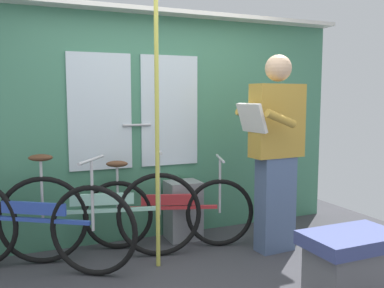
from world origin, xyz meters
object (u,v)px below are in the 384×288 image
bench_seat_corner (351,261)px  bicycle_by_pole (33,224)px  bicycle_near_door (102,215)px  handrail_pole (157,136)px  bicycle_leaning_behind (168,211)px  passenger_reading_newspaper (276,149)px  trash_bin_by_wall (183,210)px

bench_seat_corner → bicycle_by_pole: bearing=147.4°
bicycle_near_door → handrail_pole: bearing=-25.0°
bicycle_leaning_behind → handrail_pole: bearing=-102.9°
passenger_reading_newspaper → trash_bin_by_wall: size_ratio=3.07×
handrail_pole → bicycle_by_pole: bearing=162.2°
handrail_pole → trash_bin_by_wall: bearing=50.6°
bicycle_leaning_behind → bench_seat_corner: 1.67m
bicycle_near_door → bicycle_leaning_behind: size_ratio=1.11×
bicycle_by_pole → passenger_reading_newspaper: (2.07, -0.40, 0.56)m
bicycle_by_pole → trash_bin_by_wall: bearing=44.1°
bicycle_leaning_behind → passenger_reading_newspaper: bearing=-9.2°
bicycle_by_pole → bench_seat_corner: bearing=1.6°
trash_bin_by_wall → bench_seat_corner: bearing=-67.1°
passenger_reading_newspaper → bicycle_near_door: bearing=-18.8°
bicycle_leaning_behind → trash_bin_by_wall: bearing=57.6°
trash_bin_by_wall → bench_seat_corner: 1.72m
bench_seat_corner → trash_bin_by_wall: bearing=112.9°
trash_bin_by_wall → bench_seat_corner: (0.67, -1.59, -0.05)m
handrail_pole → bench_seat_corner: 1.76m
bicycle_leaning_behind → trash_bin_by_wall: (0.22, 0.18, -0.06)m
bicycle_near_door → passenger_reading_newspaper: bearing=-1.5°
handrail_pole → bench_seat_corner: (1.13, -1.03, -0.87)m
bicycle_by_pole → bicycle_leaning_behind: bearing=37.4°
passenger_reading_newspaper → bench_seat_corner: bearing=87.8°
bicycle_leaning_behind → passenger_reading_newspaper: passenger_reading_newspaper is taller
handrail_pole → passenger_reading_newspaper: bearing=-4.5°
bicycle_by_pole → trash_bin_by_wall: size_ratio=2.54×
bicycle_leaning_behind → bench_seat_corner: (0.90, -1.40, -0.11)m
passenger_reading_newspaper → bench_seat_corner: 1.18m
bicycle_leaning_behind → passenger_reading_newspaper: 1.16m
bicycle_near_door → bench_seat_corner: 2.05m
bicycle_by_pole → trash_bin_by_wall: 1.45m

